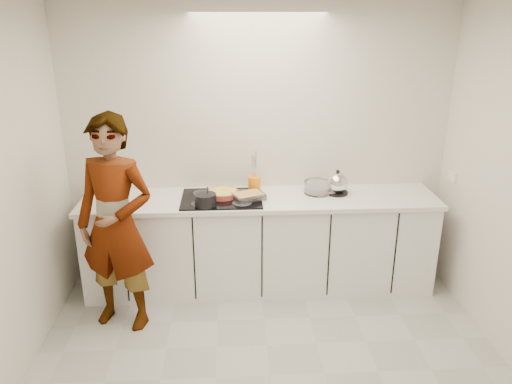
{
  "coord_description": "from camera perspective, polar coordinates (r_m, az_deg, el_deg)",
  "views": [
    {
      "loc": [
        -0.27,
        -2.96,
        2.51
      ],
      "look_at": [
        -0.05,
        1.05,
        1.05
      ],
      "focal_mm": 35.0,
      "sensor_mm": 36.0,
      "label": 1
    }
  ],
  "objects": [
    {
      "name": "hob",
      "position": [
        4.51,
        -3.95,
        -0.74
      ],
      "size": [
        0.72,
        0.54,
        0.01
      ],
      "primitive_type": "cube",
      "color": "black",
      "rests_on": "countertop"
    },
    {
      "name": "tart_dish",
      "position": [
        4.54,
        -3.86,
        -0.12
      ],
      "size": [
        0.38,
        0.38,
        0.05
      ],
      "color": "#B94437",
      "rests_on": "hob"
    },
    {
      "name": "countertop",
      "position": [
        4.54,
        0.47,
        -0.89
      ],
      "size": [
        3.24,
        0.64,
        0.04
      ],
      "primitive_type": "cube",
      "color": "white",
      "rests_on": "base_cabinets"
    },
    {
      "name": "tea_towel",
      "position": [
        4.68,
        8.0,
        0.02
      ],
      "size": [
        0.23,
        0.18,
        0.03
      ],
      "primitive_type": "cube",
      "rotation": [
        0.0,
        0.0,
        0.2
      ],
      "color": "white",
      "rests_on": "countertop"
    },
    {
      "name": "utensil_crock",
      "position": [
        4.66,
        -0.18,
        0.89
      ],
      "size": [
        0.15,
        0.15,
        0.15
      ],
      "primitive_type": "cylinder",
      "rotation": [
        0.0,
        0.0,
        0.36
      ],
      "color": "orange",
      "rests_on": "countertop"
    },
    {
      "name": "base_cabinets",
      "position": [
        4.73,
        0.46,
        -6.05
      ],
      "size": [
        3.2,
        0.58,
        0.87
      ],
      "primitive_type": "cube",
      "color": "white",
      "rests_on": "floor"
    },
    {
      "name": "baking_dish",
      "position": [
        4.46,
        -0.9,
        -0.43
      ],
      "size": [
        0.33,
        0.29,
        0.05
      ],
      "color": "silver",
      "rests_on": "hob"
    },
    {
      "name": "cook",
      "position": [
        4.15,
        -15.71,
        -3.64
      ],
      "size": [
        0.75,
        0.6,
        1.8
      ],
      "primitive_type": "imported",
      "rotation": [
        0.0,
        0.0,
        -0.3
      ],
      "color": "white",
      "rests_on": "floor"
    },
    {
      "name": "kettle",
      "position": [
        4.66,
        9.26,
        0.94
      ],
      "size": [
        0.26,
        0.26,
        0.23
      ],
      "color": "black",
      "rests_on": "countertop"
    },
    {
      "name": "mixing_bowl",
      "position": [
        4.67,
        7.06,
        0.5
      ],
      "size": [
        0.27,
        0.27,
        0.12
      ],
      "color": "silver",
      "rests_on": "countertop"
    },
    {
      "name": "saucepan",
      "position": [
        4.33,
        -5.8,
        -0.87
      ],
      "size": [
        0.22,
        0.22,
        0.18
      ],
      "color": "black",
      "rests_on": "hob"
    },
    {
      "name": "floor",
      "position": [
        3.89,
        1.68,
        -20.23
      ],
      "size": [
        3.6,
        3.2,
        0.0
      ],
      "primitive_type": "cube",
      "color": "#B2B3AD",
      "rests_on": "ground"
    },
    {
      "name": "wall_back",
      "position": [
        4.72,
        0.25,
        5.15
      ],
      "size": [
        3.6,
        0.0,
        2.6
      ],
      "primitive_type": "cube",
      "color": "silver",
      "rests_on": "ground"
    }
  ]
}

